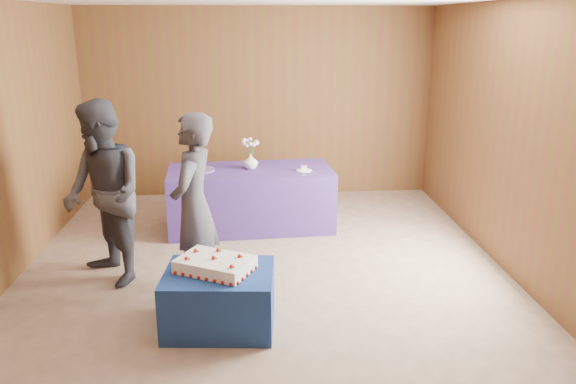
{
  "coord_description": "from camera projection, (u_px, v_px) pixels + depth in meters",
  "views": [
    {
      "loc": [
        -0.1,
        -5.13,
        2.49
      ],
      "look_at": [
        0.24,
        0.1,
        0.89
      ],
      "focal_mm": 35.0,
      "sensor_mm": 36.0,
      "label": 1
    }
  ],
  "objects": [
    {
      "name": "ground",
      "position": [
        265.0,
        280.0,
        5.62
      ],
      "size": [
        6.0,
        6.0,
        0.0
      ],
      "primitive_type": "plane",
      "color": "tan",
      "rests_on": "ground"
    },
    {
      "name": "room_shell",
      "position": [
        262.0,
        100.0,
        5.1
      ],
      "size": [
        5.04,
        6.04,
        2.72
      ],
      "color": "brown",
      "rests_on": "ground"
    },
    {
      "name": "cake_table",
      "position": [
        220.0,
        299.0,
        4.71
      ],
      "size": [
        0.95,
        0.77,
        0.5
      ],
      "primitive_type": "cube",
      "rotation": [
        0.0,
        0.0,
        -0.07
      ],
      "color": "navy",
      "rests_on": "ground"
    },
    {
      "name": "serving_table",
      "position": [
        251.0,
        198.0,
        6.98
      ],
      "size": [
        2.06,
        1.04,
        0.75
      ],
      "primitive_type": "cube",
      "rotation": [
        0.0,
        0.0,
        0.07
      ],
      "color": "#462E80",
      "rests_on": "ground"
    },
    {
      "name": "sheet_cake",
      "position": [
        215.0,
        264.0,
        4.65
      ],
      "size": [
        0.74,
        0.66,
        0.14
      ],
      "rotation": [
        0.0,
        0.0,
        -0.48
      ],
      "color": "white",
      "rests_on": "cake_table"
    },
    {
      "name": "vase",
      "position": [
        251.0,
        161.0,
        6.87
      ],
      "size": [
        0.19,
        0.19,
        0.18
      ],
      "primitive_type": "imported",
      "rotation": [
        0.0,
        0.0,
        -0.05
      ],
      "color": "white",
      "rests_on": "serving_table"
    },
    {
      "name": "flower_spray",
      "position": [
        250.0,
        143.0,
        6.81
      ],
      "size": [
        0.22,
        0.22,
        0.16
      ],
      "color": "#305B24",
      "rests_on": "vase"
    },
    {
      "name": "platter",
      "position": [
        199.0,
        170.0,
        6.8
      ],
      "size": [
        0.4,
        0.4,
        0.02
      ],
      "primitive_type": "cylinder",
      "rotation": [
        0.0,
        0.0,
        -0.06
      ],
      "color": "#6F50A1",
      "rests_on": "serving_table"
    },
    {
      "name": "plate",
      "position": [
        304.0,
        170.0,
        6.79
      ],
      "size": [
        0.19,
        0.19,
        0.01
      ],
      "primitive_type": "cylinder",
      "rotation": [
        0.0,
        0.0,
        -0.02
      ],
      "color": "white",
      "rests_on": "serving_table"
    },
    {
      "name": "cake_slice",
      "position": [
        304.0,
        168.0,
        6.78
      ],
      "size": [
        0.07,
        0.07,
        0.08
      ],
      "rotation": [
        0.0,
        0.0,
        -0.16
      ],
      "color": "white",
      "rests_on": "plate"
    },
    {
      "name": "knife",
      "position": [
        311.0,
        174.0,
        6.64
      ],
      "size": [
        0.24,
        0.14,
        0.0
      ],
      "primitive_type": "cube",
      "rotation": [
        0.0,
        0.0,
        0.47
      ],
      "color": "#ACADB1",
      "rests_on": "serving_table"
    },
    {
      "name": "guest_left",
      "position": [
        194.0,
        206.0,
        5.14
      ],
      "size": [
        0.54,
        0.7,
        1.73
      ],
      "primitive_type": "imported",
      "rotation": [
        0.0,
        0.0,
        -1.79
      ],
      "color": "#37353F",
      "rests_on": "ground"
    },
    {
      "name": "guest_right",
      "position": [
        104.0,
        194.0,
        5.36
      ],
      "size": [
        1.07,
        1.11,
        1.8
      ],
      "primitive_type": "imported",
      "rotation": [
        0.0,
        0.0,
        -0.93
      ],
      "color": "#373842",
      "rests_on": "ground"
    }
  ]
}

